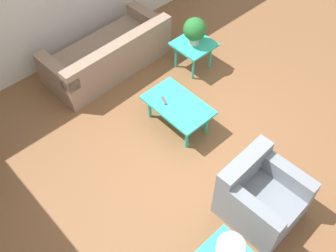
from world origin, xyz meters
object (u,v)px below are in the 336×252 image
(armchair, at_px, (260,196))
(table_lamp, at_px, (229,251))
(side_table_plant, at_px, (194,47))
(sofa, at_px, (109,55))
(potted_plant, at_px, (195,30))
(coffee_table, at_px, (178,106))

(armchair, distance_m, table_lamp, 1.10)
(armchair, height_order, table_lamp, table_lamp)
(side_table_plant, relative_size, table_lamp, 1.36)
(sofa, bearing_deg, table_lamp, 68.98)
(sofa, distance_m, armchair, 3.40)
(potted_plant, bearing_deg, coffee_table, 124.84)
(side_table_plant, xyz_separation_m, table_lamp, (-2.74, 2.30, 0.35))
(potted_plant, bearing_deg, table_lamp, 140.02)
(side_table_plant, bearing_deg, potted_plant, 180.00)
(sofa, bearing_deg, coffee_table, 86.60)
(coffee_table, relative_size, side_table_plant, 1.66)
(armchair, bearing_deg, table_lamp, -165.31)
(sofa, height_order, table_lamp, table_lamp)
(side_table_plant, bearing_deg, table_lamp, 140.02)
(potted_plant, bearing_deg, side_table_plant, 0.00)
(coffee_table, xyz_separation_m, side_table_plant, (0.75, -1.08, 0.05))
(sofa, xyz_separation_m, table_lamp, (-3.68, 1.26, 0.51))
(coffee_table, height_order, potted_plant, potted_plant)
(side_table_plant, bearing_deg, sofa, 47.94)
(sofa, height_order, armchair, armchair)
(sofa, distance_m, side_table_plant, 1.41)
(coffee_table, height_order, side_table_plant, side_table_plant)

